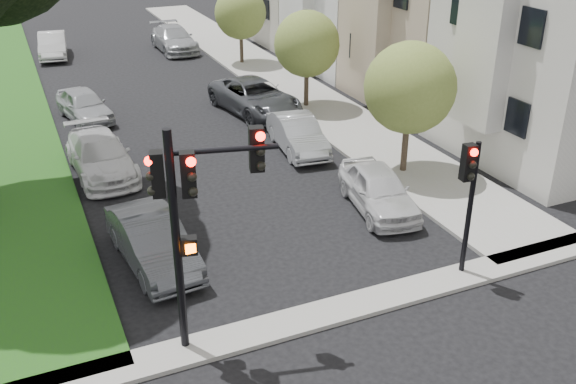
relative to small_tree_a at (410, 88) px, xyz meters
name	(u,v)px	position (x,y,z in m)	size (l,w,h in m)	color
ground	(379,362)	(-6.20, -8.59, -3.21)	(140.00, 140.00, 0.00)	black
sidewalk_right	(262,69)	(0.55, 15.41, -3.15)	(3.50, 44.00, 0.12)	#9B9B9B
sidewalk_cross	(337,311)	(-6.20, -6.59, -3.15)	(60.00, 1.00, 0.12)	#9B9B9B
small_tree_a	(410,88)	(0.00, 0.00, 0.00)	(3.21, 3.21, 4.82)	black
small_tree_b	(307,44)	(0.00, 8.33, -0.20)	(3.02, 3.02, 4.52)	black
small_tree_c	(240,13)	(0.00, 17.16, -0.28)	(2.94, 2.94, 4.41)	black
traffic_signal_main	(193,201)	(-9.58, -6.35, 0.47)	(2.61, 0.76, 5.33)	black
traffic_signal_secondary	(469,186)	(-2.41, -6.39, -0.53)	(0.49, 0.40, 3.84)	black
car_parked_0	(378,189)	(-2.37, -2.13, -2.50)	(1.67, 4.14, 1.41)	silver
car_parked_1	(298,134)	(-2.63, 3.56, -2.52)	(1.45, 4.16, 1.37)	#999BA0
car_parked_2	(255,97)	(-2.47, 8.60, -2.45)	(2.51, 5.44, 1.51)	#3F4247
car_parked_4	(174,39)	(-2.76, 22.02, -2.45)	(2.12, 5.23, 1.52)	#999BA0
car_parked_5	(152,241)	(-9.80, -2.50, -2.49)	(1.51, 4.34, 1.43)	#3F4247
car_parked_6	(101,156)	(-10.11, 4.37, -2.50)	(1.99, 4.89, 1.42)	silver
car_parked_7	(84,105)	(-9.81, 10.76, -2.52)	(1.63, 4.06, 1.38)	#999BA0
car_parked_9	(53,45)	(-9.93, 23.33, -2.47)	(1.55, 4.46, 1.47)	silver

